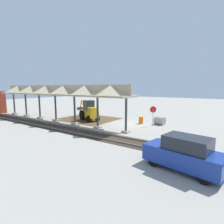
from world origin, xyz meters
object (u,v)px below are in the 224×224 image
(backhoe, at_px, (89,111))
(distant_parked_car, at_px, (184,153))
(traffic_barrel, at_px, (141,120))
(stop_sign, at_px, (153,112))
(concrete_pipe, at_px, (160,121))

(backhoe, xyz_separation_m, distant_parked_car, (-14.35, 8.23, -0.28))
(backhoe, distance_m, traffic_barrel, 7.33)
(stop_sign, relative_size, backhoe, 0.46)
(concrete_pipe, distance_m, distant_parked_car, 12.20)
(backhoe, distance_m, distant_parked_car, 16.55)
(stop_sign, relative_size, concrete_pipe, 1.69)
(concrete_pipe, bearing_deg, stop_sign, 72.47)
(stop_sign, distance_m, traffic_barrel, 2.21)
(concrete_pipe, bearing_deg, backhoe, 17.03)
(stop_sign, bearing_deg, concrete_pipe, -107.53)
(backhoe, height_order, distant_parked_car, backhoe)
(backhoe, relative_size, traffic_barrel, 5.80)
(traffic_barrel, bearing_deg, distant_parked_car, 125.70)
(concrete_pipe, xyz_separation_m, distant_parked_car, (-5.19, 11.03, 0.48))
(backhoe, height_order, concrete_pipe, backhoe)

